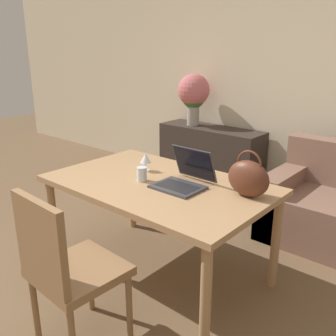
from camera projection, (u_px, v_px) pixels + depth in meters
The scene contains 10 objects.
ground_plane at pixel (85, 320), 2.30m from camera, with size 14.00×14.00×0.00m, color brown.
wall_back at pixel (289, 72), 3.82m from camera, with size 10.00×0.06×2.70m.
dining_table at pixel (158, 192), 2.58m from camera, with size 1.52×0.94×0.72m.
chair at pixel (66, 266), 1.94m from camera, with size 0.46×0.46×0.93m.
sideboard at pixel (210, 157), 4.41m from camera, with size 1.25×0.40×0.71m.
laptop at pixel (186, 176), 2.49m from camera, with size 0.32×0.35×0.24m.
drinking_glass at pixel (142, 174), 2.57m from camera, with size 0.07×0.07×0.10m.
wine_glass at pixel (146, 159), 2.76m from camera, with size 0.08×0.08×0.14m.
handbag at pixel (248, 178), 2.28m from camera, with size 0.27×0.14×0.29m.
flower_vase at pixel (194, 94), 4.33m from camera, with size 0.37×0.37×0.59m.
Camera 1 is at (1.63, -1.11, 1.61)m, focal length 40.00 mm.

